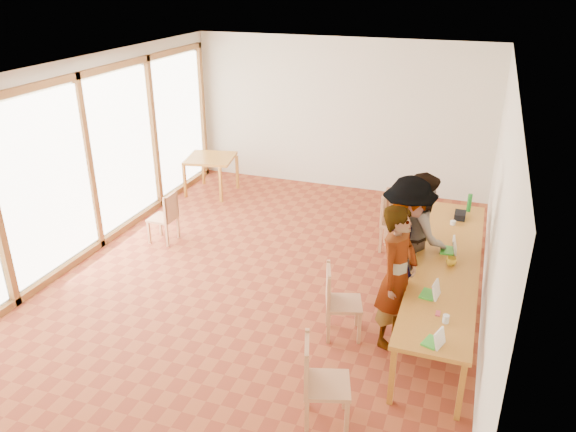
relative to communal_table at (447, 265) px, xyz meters
name	(u,v)px	position (x,y,z in m)	size (l,w,h in m)	color
ground	(268,276)	(-2.50, 0.10, -0.70)	(8.00, 8.00, 0.00)	#954424
wall_back	(340,115)	(-2.50, 4.10, 0.80)	(6.00, 0.10, 3.00)	beige
wall_front	(74,354)	(-2.50, -3.90, 0.80)	(6.00, 0.10, 3.00)	beige
wall_right	(498,210)	(0.50, 0.10, 0.80)	(0.10, 8.00, 3.00)	beige
window_wall	(87,159)	(-5.46, 0.10, 0.80)	(0.10, 8.00, 3.00)	white
ceiling	(265,68)	(-2.50, 0.10, 2.32)	(6.00, 8.00, 0.04)	white
communal_table	(447,265)	(0.00, 0.00, 0.00)	(0.80, 4.00, 0.75)	#C47D2B
side_table	(211,161)	(-4.80, 2.88, -0.03)	(0.90, 0.90, 0.75)	#C47D2B
chair_near	(317,374)	(-1.00, -2.45, -0.11)	(0.56, 0.56, 0.51)	tan
chair_mid	(336,295)	(-1.20, -0.95, -0.13)	(0.54, 0.54, 0.49)	tan
chair_far	(390,215)	(-1.00, 1.59, -0.11)	(0.46, 0.46, 0.51)	tan
chair_empty	(398,210)	(-0.92, 1.85, -0.12)	(0.51, 0.51, 0.51)	tan
chair_spare	(167,213)	(-4.48, 0.62, -0.18)	(0.41, 0.41, 0.46)	tan
person_near	(397,277)	(-0.51, -0.85, 0.19)	(0.65, 0.43, 1.78)	gray
person_mid	(421,236)	(-0.39, 0.34, 0.19)	(0.86, 0.67, 1.78)	gray
person_far	(406,244)	(-0.53, -0.02, 0.21)	(1.18, 0.68, 1.83)	gray
laptop_near	(436,340)	(0.04, -1.81, 0.10)	(0.24, 0.25, 0.18)	green
laptop_mid	(432,292)	(-0.09, -0.91, 0.10)	(0.23, 0.26, 0.19)	green
laptop_far	(451,248)	(0.02, 0.29, 0.10)	(0.21, 0.25, 0.20)	green
yellow_mug	(451,262)	(0.05, -0.09, 0.10)	(0.13, 0.13, 0.10)	gold
green_bottle	(469,203)	(0.16, 1.77, 0.19)	(0.07, 0.07, 0.28)	#1A7022
clear_glass	(446,319)	(0.10, -1.39, 0.09)	(0.07, 0.07, 0.09)	silver
condiment_cup	(453,223)	(-0.02, 1.19, 0.08)	(0.08, 0.08, 0.06)	white
pink_phone	(438,313)	(0.01, -1.25, 0.05)	(0.05, 0.10, 0.01)	#CE4655
black_pouch	(460,215)	(0.06, 1.46, 0.09)	(0.16, 0.26, 0.09)	black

